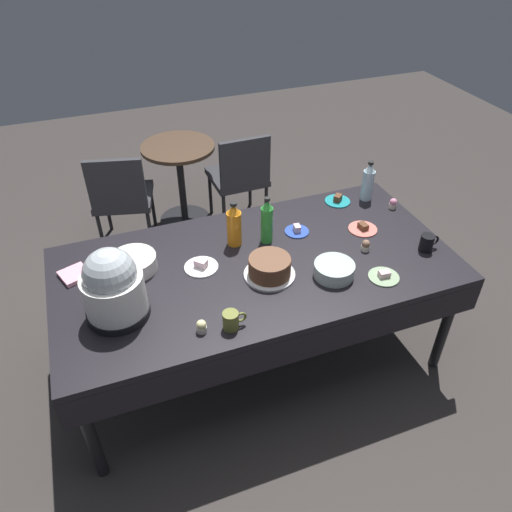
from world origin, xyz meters
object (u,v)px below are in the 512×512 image
object	(u,v)px
soda_bottle_water	(368,182)
dessert_plate_teal	(338,200)
maroon_chair_left	(121,195)
dessert_plate_cobalt	(297,230)
potluck_table	(256,272)
slow_cooker	(113,287)
glass_salad_bowl	(334,270)
dessert_plate_coral	(363,228)
cupcake_berry	(366,246)
ceramic_snack_bowl	(134,263)
cupcake_mint	(201,326)
soda_bottle_lime_soda	(267,221)
frosted_layer_cake	(270,267)
dessert_plate_sage	(384,276)
cupcake_cocoa	(393,204)
dessert_plate_white	(201,266)
maroon_chair_right	(240,174)
round_cafe_table	(180,170)
coffee_mug_olive	(231,320)
coffee_mug_black	(427,243)
soda_bottle_orange_juice	(234,225)

from	to	relation	value
soda_bottle_water	dessert_plate_teal	bearing A→B (deg)	170.91
maroon_chair_left	dessert_plate_cobalt	bearing A→B (deg)	-54.45
potluck_table	dessert_plate_cobalt	size ratio (longest dim) A/B	15.02
slow_cooker	potluck_table	bearing A→B (deg)	10.41
glass_salad_bowl	dessert_plate_coral	bearing A→B (deg)	41.33
dessert_plate_coral	glass_salad_bowl	bearing A→B (deg)	-138.67
cupcake_berry	soda_bottle_water	xyz separation A→B (m)	(0.29, 0.49, 0.09)
ceramic_snack_bowl	cupcake_mint	distance (m)	0.62
soda_bottle_water	soda_bottle_lime_soda	bearing A→B (deg)	-164.99
frosted_layer_cake	soda_bottle_water	xyz separation A→B (m)	(0.89, 0.51, 0.07)
frosted_layer_cake	dessert_plate_sage	distance (m)	0.61
cupcake_cocoa	potluck_table	bearing A→B (deg)	-167.43
slow_cooker	dessert_plate_white	bearing A→B (deg)	23.91
slow_cooker	maroon_chair_right	world-z (taller)	slow_cooker
cupcake_berry	frosted_layer_cake	bearing A→B (deg)	-178.31
potluck_table	dessert_plate_coral	size ratio (longest dim) A/B	12.64
dessert_plate_cobalt	dessert_plate_sage	xyz separation A→B (m)	(0.26, -0.55, -0.00)
ceramic_snack_bowl	dessert_plate_cobalt	bearing A→B (deg)	0.75
cupcake_cocoa	dessert_plate_teal	bearing A→B (deg)	147.19
round_cafe_table	cupcake_berry	bearing A→B (deg)	-69.23
dessert_plate_cobalt	maroon_chair_left	distance (m)	1.58
frosted_layer_cake	dessert_plate_cobalt	xyz separation A→B (m)	(0.30, 0.32, -0.04)
dessert_plate_cobalt	slow_cooker	bearing A→B (deg)	-163.01
cupcake_cocoa	cupcake_berry	bearing A→B (deg)	-139.88
glass_salad_bowl	dessert_plate_cobalt	bearing A→B (deg)	92.42
slow_cooker	dessert_plate_teal	world-z (taller)	slow_cooker
potluck_table	dessert_plate_cobalt	bearing A→B (deg)	30.30
frosted_layer_cake	cupcake_mint	bearing A→B (deg)	-149.05
dessert_plate_coral	potluck_table	bearing A→B (deg)	-173.71
soda_bottle_lime_soda	coffee_mug_olive	bearing A→B (deg)	-124.69
soda_bottle_water	maroon_chair_right	xyz separation A→B (m)	(-0.52, 1.07, -0.38)
dessert_plate_coral	maroon_chair_right	bearing A→B (deg)	102.97
glass_salad_bowl	dessert_plate_teal	size ratio (longest dim) A/B	1.31
coffee_mug_black	potluck_table	bearing A→B (deg)	166.88
dessert_plate_coral	cupcake_cocoa	size ratio (longest dim) A/B	2.58
frosted_layer_cake	coffee_mug_olive	bearing A→B (deg)	-136.52
cupcake_berry	soda_bottle_orange_juice	xyz separation A→B (m)	(-0.68, 0.32, 0.10)
ceramic_snack_bowl	coffee_mug_black	xyz separation A→B (m)	(1.59, -0.41, 0.01)
soda_bottle_water	coffee_mug_olive	bearing A→B (deg)	-146.11
dessert_plate_cobalt	maroon_chair_left	size ratio (longest dim) A/B	0.17
frosted_layer_cake	round_cafe_table	bearing A→B (deg)	92.58
potluck_table	frosted_layer_cake	bearing A→B (deg)	-75.74
frosted_layer_cake	soda_bottle_orange_juice	world-z (taller)	soda_bottle_orange_juice
coffee_mug_black	round_cafe_table	size ratio (longest dim) A/B	0.17
slow_cooker	cupcake_mint	xyz separation A→B (m)	(0.35, -0.25, -0.15)
ceramic_snack_bowl	maroon_chair_left	world-z (taller)	maroon_chair_left
frosted_layer_cake	coffee_mug_black	world-z (taller)	frosted_layer_cake
potluck_table	slow_cooker	distance (m)	0.82
cupcake_mint	maroon_chair_left	bearing A→B (deg)	94.62
slow_cooker	cupcake_mint	size ratio (longest dim) A/B	5.65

